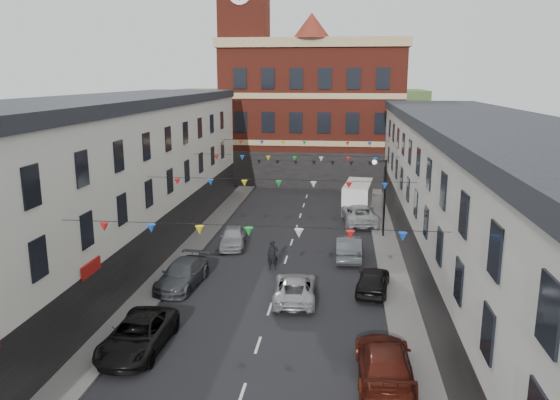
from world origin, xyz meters
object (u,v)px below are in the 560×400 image
at_px(car_left_c, 138,335).
at_px(pedestrian, 273,255).
at_px(moving_car, 295,288).
at_px(car_right_e, 349,247).
at_px(car_left_e, 233,237).
at_px(car_right_c, 384,363).
at_px(street_lamp, 382,187).
at_px(car_right_f, 359,214).
at_px(car_right_d, 373,280).
at_px(white_van, 358,197).
at_px(car_left_d, 182,274).

height_order(car_left_c, pedestrian, pedestrian).
bearing_deg(moving_car, car_right_e, -114.86).
xyz_separation_m(car_left_e, car_right_c, (9.58, -16.75, 0.06)).
height_order(street_lamp, car_left_e, street_lamp).
bearing_deg(car_right_e, car_right_c, 94.29).
bearing_deg(moving_car, car_right_f, -106.34).
bearing_deg(car_right_c, car_right_f, -89.62).
relative_size(car_left_c, car_right_c, 0.97).
xyz_separation_m(car_right_d, white_van, (-0.47, 19.54, 0.56)).
height_order(car_right_d, car_right_e, car_right_e).
distance_m(car_left_c, car_right_e, 16.75).
bearing_deg(car_left_c, white_van, 70.31).
bearing_deg(car_left_d, car_left_e, 84.33).
bearing_deg(car_right_c, car_left_d, -39.79).
bearing_deg(car_left_d, car_left_c, -83.40).
relative_size(car_left_c, car_left_d, 1.04).
height_order(car_right_c, car_right_e, car_right_c).
distance_m(car_left_d, pedestrian, 5.92).
bearing_deg(moving_car, car_right_d, -163.18).
bearing_deg(pedestrian, car_left_d, -157.93).
height_order(car_right_c, moving_car, car_right_c).
relative_size(car_left_d, car_right_c, 0.93).
bearing_deg(street_lamp, car_right_f, 110.23).
relative_size(car_left_e, car_right_f, 0.73).
height_order(car_left_d, pedestrian, pedestrian).
bearing_deg(car_left_c, car_right_f, 66.57).
bearing_deg(car_right_d, car_right_e, -69.23).
distance_m(car_left_e, car_right_c, 19.29).
distance_m(white_van, pedestrian, 17.45).
xyz_separation_m(moving_car, pedestrian, (-1.82, 4.59, 0.29)).
height_order(car_left_c, white_van, white_van).
xyz_separation_m(car_left_d, car_right_f, (10.59, 15.31, 0.08)).
bearing_deg(car_right_e, white_van, -94.48).
distance_m(car_right_c, car_right_d, 9.30).
distance_m(car_left_d, car_right_f, 18.62).
height_order(car_left_c, car_left_e, car_left_e).
xyz_separation_m(car_right_c, car_right_e, (-1.35, 15.14, -0.01)).
distance_m(car_left_d, car_right_c, 14.20).
xyz_separation_m(car_left_c, moving_car, (6.44, 6.47, -0.06)).
height_order(street_lamp, car_right_d, street_lamp).
height_order(car_left_e, car_right_e, car_right_e).
bearing_deg(car_right_c, street_lamp, -93.54).
bearing_deg(street_lamp, car_left_c, -121.75).
xyz_separation_m(street_lamp, car_left_e, (-10.63, -3.58, -3.17)).
height_order(moving_car, pedestrian, pedestrian).
bearing_deg(car_right_f, street_lamp, 104.62).
height_order(car_left_c, car_right_d, car_right_d).
relative_size(car_left_c, car_right_e, 1.11).
height_order(car_right_c, white_van, white_van).
xyz_separation_m(car_left_e, car_right_f, (9.17, 7.54, 0.08)).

